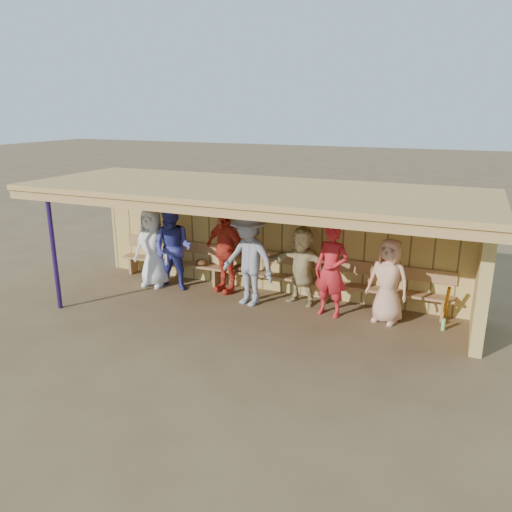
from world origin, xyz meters
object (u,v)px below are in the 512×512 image
(player_d, at_px, (225,249))
(player_e, at_px, (248,259))
(player_b, at_px, (153,248))
(player_f, at_px, (302,266))
(player_h, at_px, (388,281))
(player_g, at_px, (331,271))
(player_c, at_px, (173,248))
(bench, at_px, (270,270))

(player_d, distance_m, player_e, 0.92)
(player_b, distance_m, player_e, 2.46)
(player_f, xyz_separation_m, player_h, (1.78, -0.25, -0.01))
(player_d, relative_size, player_g, 1.05)
(player_c, xyz_separation_m, bench, (2.06, 0.63, -0.42))
(player_c, distance_m, player_d, 1.17)
(player_b, relative_size, player_h, 1.10)
(player_f, bearing_deg, player_c, -161.47)
(player_f, bearing_deg, player_e, -141.81)
(player_e, bearing_deg, player_h, 20.29)
(player_f, bearing_deg, bench, 171.68)
(player_b, bearing_deg, player_d, 6.30)
(player_e, relative_size, player_g, 1.07)
(player_b, xyz_separation_m, player_c, (0.55, -0.02, 0.05))
(player_d, relative_size, player_e, 0.98)
(player_e, relative_size, bench, 0.26)
(player_e, height_order, player_g, player_e)
(bench, bearing_deg, player_f, -20.69)
(player_d, xyz_separation_m, player_h, (3.55, -0.26, -0.15))
(player_f, distance_m, player_h, 1.79)
(player_d, bearing_deg, player_g, 11.36)
(player_f, relative_size, player_h, 1.01)
(bench, bearing_deg, player_d, -161.95)
(player_h, bearing_deg, player_e, -161.73)
(player_b, height_order, player_f, player_b)
(player_g, xyz_separation_m, player_h, (1.07, 0.12, -0.10))
(player_b, relative_size, bench, 0.24)
(player_b, distance_m, player_h, 5.22)
(player_b, height_order, player_e, player_e)
(player_g, bearing_deg, bench, 165.31)
(player_f, distance_m, player_g, 0.81)
(player_d, distance_m, bench, 1.08)
(player_b, height_order, player_c, player_c)
(player_c, height_order, player_e, player_e)
(player_c, height_order, player_g, player_c)
(player_c, relative_size, player_d, 0.98)
(player_c, relative_size, player_g, 1.03)
(player_c, height_order, player_f, player_c)
(player_c, xyz_separation_m, player_d, (1.12, 0.32, 0.02))
(player_b, bearing_deg, player_c, -6.15)
(player_c, relative_size, player_e, 0.97)
(player_h, height_order, bench, player_h)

